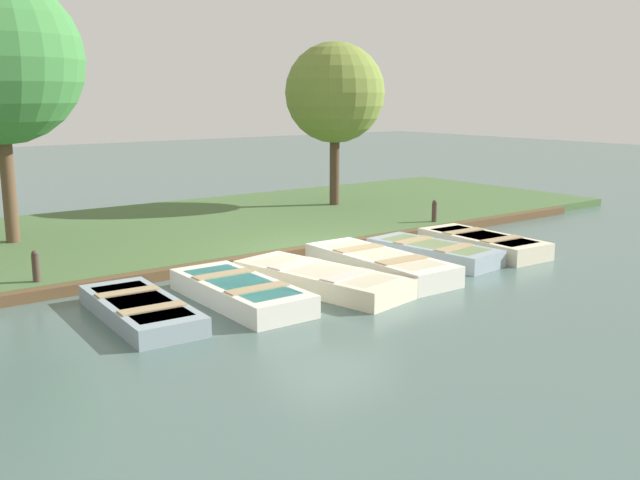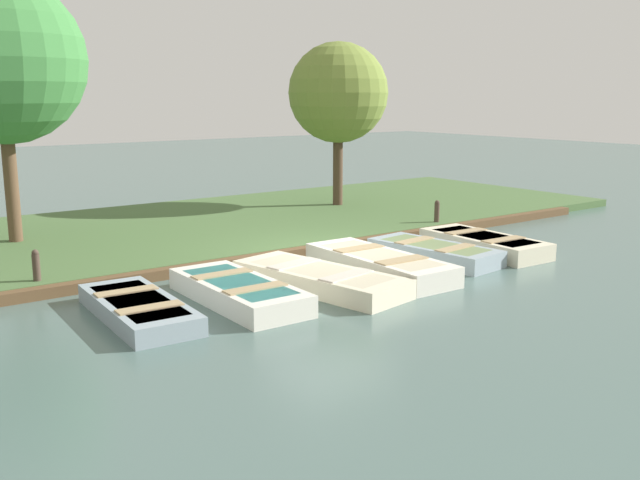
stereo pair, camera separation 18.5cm
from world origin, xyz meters
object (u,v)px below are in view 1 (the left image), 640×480
rowboat_1 (240,291)px  mooring_post_far (434,215)px  rowboat_0 (140,309)px  park_tree_left (335,93)px  rowboat_4 (433,252)px  rowboat_5 (482,243)px  rowboat_2 (321,278)px  mooring_post_near (36,272)px  rowboat_3 (380,264)px

rowboat_1 → mooring_post_far: 8.11m
rowboat_0 → rowboat_1: 1.76m
park_tree_left → rowboat_4: bearing=-20.2°
rowboat_5 → mooring_post_far: (-2.57, 1.09, 0.20)m
rowboat_1 → rowboat_2: rowboat_1 is taller
rowboat_1 → rowboat_4: bearing=93.5°
rowboat_2 → mooring_post_far: (-2.85, 5.97, 0.21)m
mooring_post_near → rowboat_5: bearing=74.3°
rowboat_0 → rowboat_3: (0.15, 5.01, 0.05)m
rowboat_5 → rowboat_2: bearing=-84.3°
rowboat_2 → mooring_post_far: bearing=104.7°
mooring_post_far → rowboat_5: bearing=-23.0°
mooring_post_near → mooring_post_far: size_ratio=1.00×
park_tree_left → mooring_post_far: bearing=3.5°
rowboat_2 → rowboat_0: bearing=-105.8°
mooring_post_far → park_tree_left: park_tree_left is taller
rowboat_5 → park_tree_left: bearing=175.1°
rowboat_2 → rowboat_3: rowboat_3 is taller
rowboat_0 → park_tree_left: (-6.53, 9.13, 3.40)m
park_tree_left → rowboat_3: bearing=-31.7°
rowboat_2 → rowboat_4: bearing=85.0°
rowboat_5 → mooring_post_far: mooring_post_far is taller
rowboat_3 → mooring_post_near: bearing=-113.8°
rowboat_3 → rowboat_4: 1.75m
rowboat_0 → rowboat_4: rowboat_4 is taller
rowboat_5 → rowboat_3: bearing=-85.2°
rowboat_0 → rowboat_2: size_ratio=0.82×
rowboat_0 → park_tree_left: size_ratio=0.59×
rowboat_1 → park_tree_left: park_tree_left is taller
rowboat_5 → mooring_post_far: size_ratio=3.89×
rowboat_2 → park_tree_left: (-6.82, 5.72, 3.38)m
rowboat_1 → park_tree_left: bearing=133.0°
mooring_post_near → park_tree_left: size_ratio=0.16×
rowboat_4 → park_tree_left: (-6.48, 2.38, 3.38)m
rowboat_2 → rowboat_1: bearing=-104.6°
rowboat_0 → mooring_post_far: bearing=108.4°
rowboat_0 → rowboat_2: (0.29, 3.41, 0.03)m
rowboat_1 → rowboat_5: 6.54m
rowboat_2 → rowboat_5: (-0.28, 4.87, 0.01)m
mooring_post_near → mooring_post_far: bearing=90.0°
rowboat_1 → mooring_post_near: size_ratio=3.90×
rowboat_0 → mooring_post_near: size_ratio=3.77×
mooring_post_near → park_tree_left: (-3.97, 10.00, 3.16)m
rowboat_2 → mooring_post_far: 6.61m
rowboat_0 → park_tree_left: bearing=128.8°
rowboat_1 → rowboat_2: bearing=87.1°
mooring_post_far → rowboat_1: bearing=-70.2°
rowboat_3 → park_tree_left: park_tree_left is taller
rowboat_3 → rowboat_4: size_ratio=1.15×
rowboat_0 → park_tree_left: 11.73m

